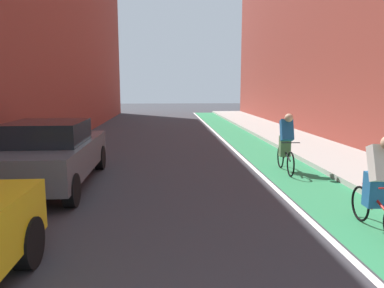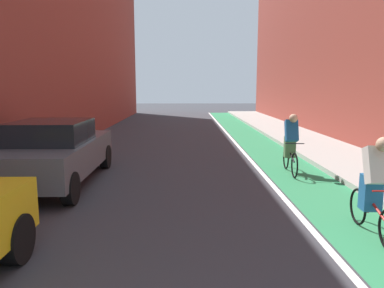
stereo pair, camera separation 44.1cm
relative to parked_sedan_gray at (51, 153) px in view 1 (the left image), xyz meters
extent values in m
plane|color=#38383D|center=(2.90, 4.72, -0.79)|extent=(77.28, 77.28, 0.00)
cube|color=#2D8451|center=(6.06, 6.72, -0.78)|extent=(1.60, 35.13, 0.00)
cube|color=white|center=(5.16, 6.72, -0.78)|extent=(0.12, 35.13, 0.00)
cube|color=#A8A59E|center=(8.12, 6.72, -0.72)|extent=(2.52, 35.13, 0.14)
cube|color=brown|center=(-2.85, 6.72, 4.43)|extent=(3.00, 35.13, 10.43)
cube|color=brown|center=(10.58, 8.72, 4.82)|extent=(2.40, 31.13, 11.20)
cylinder|color=black|center=(0.90, -3.99, -0.46)|extent=(0.22, 0.66, 0.66)
cube|color=#595B60|center=(0.00, 0.05, -0.11)|extent=(1.86, 4.42, 0.70)
cube|color=black|center=(0.00, -0.17, 0.47)|extent=(1.61, 1.86, 0.55)
cylinder|color=black|center=(-0.84, 1.69, -0.46)|extent=(0.23, 0.66, 0.66)
cylinder|color=black|center=(0.81, 1.70, -0.46)|extent=(0.23, 0.66, 0.66)
cylinder|color=black|center=(0.84, -1.59, -0.46)|extent=(0.23, 0.66, 0.66)
torus|color=black|center=(6.01, -2.69, -0.48)|extent=(0.07, 0.61, 0.61)
cylinder|color=red|center=(5.98, -3.21, -0.26)|extent=(0.09, 0.96, 0.33)
cylinder|color=red|center=(5.99, -3.03, -0.18)|extent=(0.04, 0.12, 0.55)
cube|color=#1E598C|center=(5.99, -3.11, -0.11)|extent=(0.29, 0.25, 0.56)
cube|color=beige|center=(5.98, -3.24, 0.35)|extent=(0.34, 0.41, 0.60)
torus|color=black|center=(5.87, 0.48, -0.46)|extent=(0.08, 0.65, 0.65)
torus|color=black|center=(5.93, 1.53, -0.46)|extent=(0.08, 0.65, 0.65)
cylinder|color=black|center=(5.90, 1.00, -0.24)|extent=(0.10, 0.96, 0.33)
cylinder|color=black|center=(5.91, 1.19, -0.16)|extent=(0.04, 0.12, 0.55)
cylinder|color=black|center=(5.87, 0.56, 0.09)|extent=(0.48, 0.05, 0.02)
cube|color=#4C7247|center=(5.91, 1.11, -0.09)|extent=(0.29, 0.26, 0.56)
cube|color=#1E598C|center=(5.90, 0.98, 0.37)|extent=(0.34, 0.42, 0.60)
sphere|color=tan|center=(5.89, 0.82, 0.71)|extent=(0.22, 0.22, 0.22)
camera|label=1|loc=(2.68, -8.53, 1.51)|focal=34.16mm
camera|label=2|loc=(3.12, -8.55, 1.51)|focal=34.16mm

